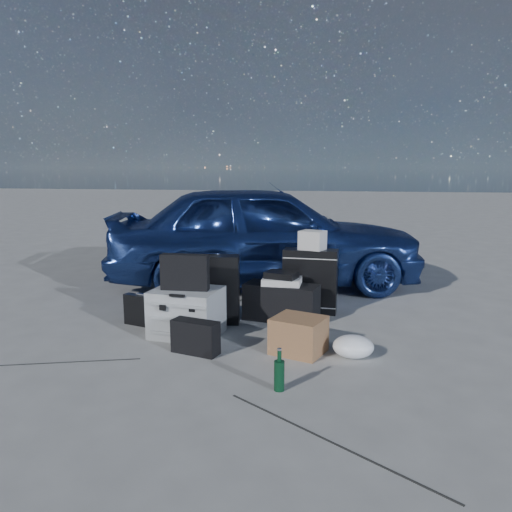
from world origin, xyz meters
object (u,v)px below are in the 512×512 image
Objects in this scene: cardboard_box at (299,335)px; green_bottle at (279,370)px; car at (265,235)px; suitcase_left at (213,290)px; pelican_case at (187,312)px; suitcase_right at (310,281)px; briefcase at (142,311)px; duffel_bag at (281,302)px.

cardboard_box is 1.38× the size of green_bottle.
car is 5.80× the size of suitcase_left.
suitcase_right is at bearing 48.35° from pelican_case.
duffel_bag reaches higher than briefcase.
car is 2.51m from cardboard_box.
pelican_case is 0.88× the size of suitcase_left.
cardboard_box is (0.68, -2.36, -0.53)m from car.
suitcase_right reaches higher than duffel_bag.
car is 1.36m from suitcase_right.
briefcase and cardboard_box have the same top height.
pelican_case is 0.81× the size of duffel_bag.
suitcase_left reaches higher than duffel_bag.
briefcase is at bearing 141.87° from green_bottle.
suitcase_right is 1.99m from green_bottle.
duffel_bag is at bearing 106.63° from cardboard_box.
duffel_bag is at bearing -125.52° from suitcase_right.
pelican_case is 1.44m from green_bottle.
pelican_case reaches higher than green_bottle.
suitcase_right is at bearing 22.68° from suitcase_left.
suitcase_left is 0.92× the size of duffel_bag.
duffel_bag is at bearing 35.18° from briefcase.
duffel_bag is 1.83× the size of cardboard_box.
suitcase_left is 1.09m from suitcase_right.
cardboard_box is (1.07, -0.27, -0.07)m from pelican_case.
duffel_bag reaches higher than green_bottle.
car reaches higher than suitcase_right.
pelican_case is at bearing -135.18° from suitcase_right.
pelican_case is at bearing -130.99° from duffel_bag.
car is 13.51× the size of green_bottle.
pelican_case is (-0.39, -2.10, -0.46)m from car.
pelican_case is 0.88× the size of suitcase_right.
briefcase is 0.53× the size of duffel_bag.
suitcase_left is 1.68m from green_bottle.
car is at bearing 73.18° from suitcase_left.
pelican_case is 1.45m from suitcase_right.
pelican_case is 0.44m from suitcase_left.
car reaches higher than cardboard_box.
green_bottle is at bearing -71.82° from duffel_bag.
car is at bearing 116.81° from duffel_bag.
car reaches higher than pelican_case.
green_bottle is at bearing -38.92° from pelican_case.
green_bottle is at bearing -67.00° from suitcase_left.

